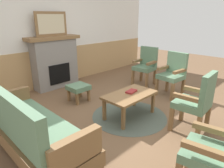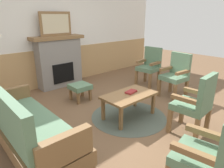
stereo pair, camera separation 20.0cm
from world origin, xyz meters
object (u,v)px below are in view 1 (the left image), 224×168
fireplace (55,62)px  framed_picture (51,24)px  armchair_front_center (218,150)px  footstool (78,88)px  armchair_near_fireplace (173,72)px  book_on_table (131,91)px  armchair_front_left (197,100)px  couch (32,130)px  coffee_table (130,97)px  armchair_by_window_left (146,64)px

fireplace → framed_picture: 0.91m
armchair_front_center → framed_picture: bearing=81.0°
fireplace → footstool: (-0.16, -1.15, -0.37)m
armchair_near_fireplace → armchair_front_center: size_ratio=1.00×
book_on_table → armchair_near_fireplace: armchair_near_fireplace is taller
footstool → armchair_front_center: 2.95m
book_on_table → armchair_front_left: 1.11m
footstool → couch: bearing=-144.3°
framed_picture → armchair_front_left: 3.59m
couch → armchair_front_center: same height
armchair_near_fireplace → footstool: bearing=144.1°
couch → coffee_table: couch is taller
framed_picture → armchair_front_center: bearing=-99.0°
framed_picture → armchair_front_left: framed_picture is taller
couch → book_on_table: 1.80m
fireplace → armchair_by_window_left: bearing=-40.2°
armchair_near_fireplace → armchair_front_left: 1.55m
coffee_table → couch: bearing=174.8°
footstool → armchair_near_fireplace: size_ratio=0.41×
book_on_table → armchair_front_left: armchair_front_left is taller
footstool → framed_picture: bearing=82.3°
coffee_table → book_on_table: book_on_table is taller
fireplace → couch: 2.77m
armchair_front_left → armchair_front_center: 1.20m
footstool → coffee_table: bearing=-79.5°
couch → armchair_front_center: size_ratio=1.84×
armchair_front_center → book_on_table: bearing=65.2°
fireplace → armchair_front_center: (-0.64, -4.05, -0.11)m
armchair_by_window_left → armchair_front_left: same height
book_on_table → armchair_front_left: bearing=-77.5°
book_on_table → footstool: size_ratio=0.56×
fireplace → armchair_front_left: fireplace is taller
framed_picture → armchair_near_fireplace: size_ratio=0.82×
framed_picture → armchair_by_window_left: 2.54m
armchair_by_window_left → armchair_front_left: (-1.39, -1.92, 0.00)m
footstool → armchair_near_fireplace: (1.71, -1.24, 0.25)m
armchair_front_left → footstool: bearing=103.5°
framed_picture → armchair_front_left: (0.39, -3.42, -1.02)m
book_on_table → footstool: 1.24m
framed_picture → couch: (-1.64, -2.22, -1.16)m
framed_picture → armchair_front_center: 4.22m
armchair_front_left → couch: bearing=149.4°
armchair_front_left → armchair_front_center: same height
couch → armchair_front_center: bearing=-61.3°
framed_picture → armchair_front_center: framed_picture is taller
coffee_table → armchair_front_left: armchair_front_left is taller
footstool → armchair_front_left: bearing=-76.5°
footstool → armchair_by_window_left: size_ratio=0.41×
framed_picture → armchair_near_fireplace: bearing=-56.9°
fireplace → footstool: size_ratio=3.25×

